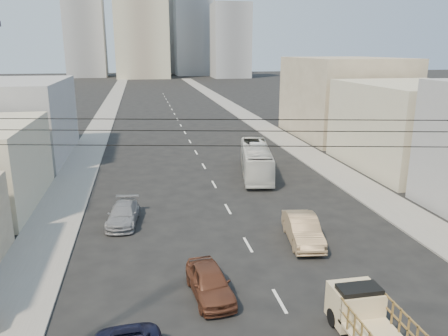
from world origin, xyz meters
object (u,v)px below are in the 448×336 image
object	(u,v)px
flatbed_pickup	(369,317)
sedan_grey	(123,214)
city_bus	(256,160)
sedan_brown	(210,282)
sedan_tan	(303,229)

from	to	relation	value
flatbed_pickup	sedan_grey	size ratio (longest dim) A/B	0.98
flatbed_pickup	city_bus	xyz separation A→B (m)	(1.75, 23.47, 0.30)
flatbed_pickup	city_bus	world-z (taller)	city_bus
sedan_brown	flatbed_pickup	bearing A→B (deg)	-44.34
city_bus	sedan_brown	world-z (taller)	city_bus
flatbed_pickup	city_bus	bearing A→B (deg)	85.72
sedan_tan	city_bus	bearing A→B (deg)	93.98
city_bus	flatbed_pickup	bearing A→B (deg)	-83.47
flatbed_pickup	sedan_tan	world-z (taller)	flatbed_pickup
flatbed_pickup	sedan_grey	xyz separation A→B (m)	(-9.69, 14.04, -0.44)
sedan_tan	sedan_brown	bearing A→B (deg)	-135.18
city_bus	sedan_tan	xyz separation A→B (m)	(-0.95, -14.32, -0.60)
flatbed_pickup	sedan_tan	bearing A→B (deg)	84.99
sedan_grey	sedan_tan	bearing A→B (deg)	-18.40
city_bus	sedan_grey	distance (m)	14.84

